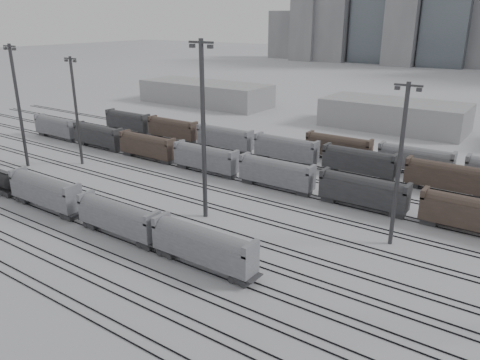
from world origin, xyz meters
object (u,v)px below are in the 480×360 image
Objects in this scene: light_mast_a at (18,104)px; light_mast_c at (203,127)px; hopper_car_b at (118,216)px; hopper_car_c at (203,244)px; hopper_car_a at (45,190)px.

light_mast_c is (49.00, 0.95, 1.15)m from light_mast_a.
light_mast_a is at bearing -178.89° from light_mast_c.
light_mast_c is (5.73, 13.10, 11.54)m from hopper_car_b.
hopper_car_b is 0.97× the size of hopper_car_c.
light_mast_a is (-59.26, 12.15, 10.29)m from hopper_car_c.
light_mast_c is at bearing 1.11° from light_mast_a.
hopper_car_a is 29.87m from light_mast_a.
light_mast_c is (23.67, 13.10, 11.32)m from hopper_car_a.
hopper_car_a is 29.33m from light_mast_c.
light_mast_c is at bearing 28.96° from hopper_car_a.
light_mast_c is at bearing 66.36° from hopper_car_b.
hopper_car_b is at bearing -15.68° from light_mast_a.
light_mast_a reaches higher than hopper_car_a.
hopper_car_c is 61.36m from light_mast_a.
hopper_car_a is at bearing -151.04° from light_mast_c.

